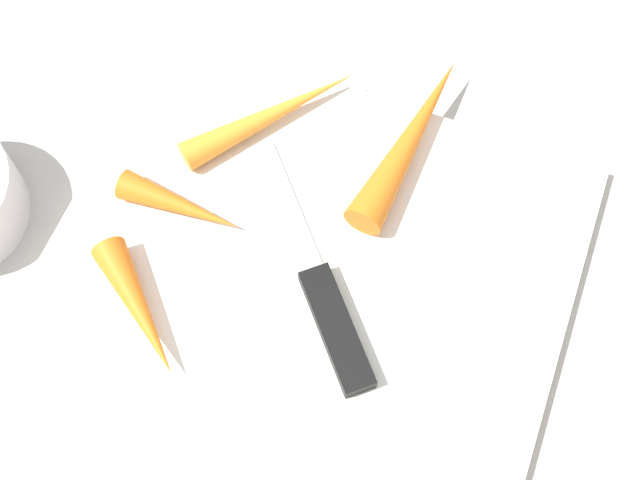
# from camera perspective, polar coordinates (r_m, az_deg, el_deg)

# --- Properties ---
(ground_plane) EXTENTS (1.40, 1.40, 0.00)m
(ground_plane) POSITION_cam_1_polar(r_m,az_deg,el_deg) (0.60, 0.00, -0.47)
(ground_plane) COLOR #ADA8A0
(cutting_board) EXTENTS (0.36, 0.26, 0.01)m
(cutting_board) POSITION_cam_1_polar(r_m,az_deg,el_deg) (0.59, 0.00, -0.24)
(cutting_board) COLOR silver
(cutting_board) RESTS_ON ground_plane
(knife) EXTENTS (0.15, 0.16, 0.01)m
(knife) POSITION_cam_1_polar(r_m,az_deg,el_deg) (0.56, 0.65, -5.00)
(knife) COLOR #B7B7BC
(knife) RESTS_ON cutting_board
(carrot_longest) EXTENTS (0.05, 0.16, 0.03)m
(carrot_longest) POSITION_cam_1_polar(r_m,az_deg,el_deg) (0.61, 6.29, 7.01)
(carrot_longest) COLOR orange
(carrot_longest) RESTS_ON cutting_board
(carrot_long) EXTENTS (0.11, 0.13, 0.02)m
(carrot_long) POSITION_cam_1_polar(r_m,az_deg,el_deg) (0.62, -3.39, 8.66)
(carrot_long) COLOR orange
(carrot_long) RESTS_ON cutting_board
(carrot_short) EXTENTS (0.10, 0.09, 0.03)m
(carrot_short) POSITION_cam_1_polar(r_m,az_deg,el_deg) (0.57, -12.44, -4.69)
(carrot_short) COLOR orange
(carrot_short) RESTS_ON cutting_board
(carrot_shortest) EXTENTS (0.09, 0.02, 0.02)m
(carrot_shortest) POSITION_cam_1_polar(r_m,az_deg,el_deg) (0.59, -9.68, 2.37)
(carrot_shortest) COLOR orange
(carrot_shortest) RESTS_ON cutting_board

